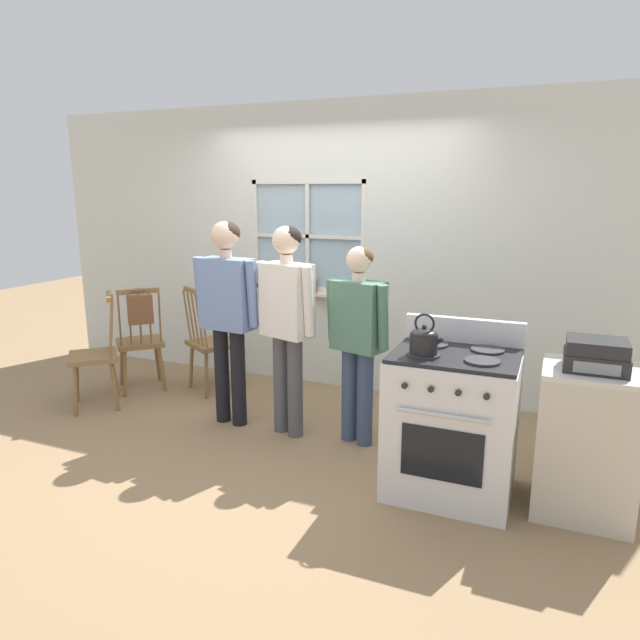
{
  "coord_description": "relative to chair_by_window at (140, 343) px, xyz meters",
  "views": [
    {
      "loc": [
        1.94,
        -3.66,
        1.9
      ],
      "look_at": [
        0.42,
        -0.03,
        1.0
      ],
      "focal_mm": 32.0,
      "sensor_mm": 36.0,
      "label": 1
    }
  ],
  "objects": [
    {
      "name": "chair_by_window",
      "position": [
        0.0,
        0.0,
        0.0
      ],
      "size": [
        0.58,
        0.58,
        1.01
      ],
      "rotation": [
        0.0,
        0.0,
        -2.34
      ],
      "color": "olive",
      "rests_on": "ground_plane"
    },
    {
      "name": "kettle",
      "position": [
        2.94,
        -0.92,
        0.56
      ],
      "size": [
        0.21,
        0.17,
        0.25
      ],
      "color": "black",
      "rests_on": "stove"
    },
    {
      "name": "side_counter",
      "position": [
        3.89,
        -0.72,
        -0.01
      ],
      "size": [
        0.55,
        0.5,
        0.9
      ],
      "color": "beige",
      "rests_on": "ground_plane"
    },
    {
      "name": "stereo",
      "position": [
        3.89,
        -0.74,
        0.52
      ],
      "size": [
        0.34,
        0.29,
        0.18
      ],
      "color": "#232326",
      "rests_on": "side_counter"
    },
    {
      "name": "person_adult_right",
      "position": [
        2.32,
        -0.33,
        0.44
      ],
      "size": [
        0.54,
        0.31,
        1.51
      ],
      "rotation": [
        0.0,
        0.0,
        -0.28
      ],
      "color": "#384766",
      "rests_on": "ground_plane"
    },
    {
      "name": "ground_plane",
      "position": [
        1.7,
        -0.55,
        -0.46
      ],
      "size": [
        16.0,
        16.0,
        0.0
      ],
      "primitive_type": "plane",
      "color": "#937551"
    },
    {
      "name": "chair_center_cluster",
      "position": [
        -0.06,
        -0.51,
        0.0
      ],
      "size": [
        0.58,
        0.58,
        1.01
      ],
      "rotation": [
        0.0,
        0.0,
        -0.81
      ],
      "color": "olive",
      "rests_on": "ground_plane"
    },
    {
      "name": "potted_plant",
      "position": [
        1.46,
        0.76,
        0.56
      ],
      "size": [
        0.12,
        0.12,
        0.28
      ],
      "color": "#935B3D",
      "rests_on": "wall_back"
    },
    {
      "name": "person_elderly_left",
      "position": [
        1.23,
        -0.38,
        0.56
      ],
      "size": [
        0.59,
        0.25,
        1.66
      ],
      "rotation": [
        0.0,
        0.0,
        -0.09
      ],
      "color": "black",
      "rests_on": "ground_plane"
    },
    {
      "name": "person_teen_center",
      "position": [
        1.76,
        -0.38,
        0.54
      ],
      "size": [
        0.56,
        0.32,
        1.64
      ],
      "rotation": [
        0.0,
        0.0,
        -0.3
      ],
      "color": "#4C4C51",
      "rests_on": "ground_plane"
    },
    {
      "name": "chair_near_wall",
      "position": [
        0.64,
        0.24,
        0.0
      ],
      "size": [
        0.57,
        0.56,
        1.01
      ],
      "rotation": [
        0.0,
        0.0,
        2.6
      ],
      "color": "olive",
      "rests_on": "ground_plane"
    },
    {
      "name": "handbag",
      "position": [
        0.17,
        -0.16,
        0.38
      ],
      "size": [
        0.25,
        0.25,
        0.31
      ],
      "color": "brown",
      "rests_on": "chair_by_window"
    },
    {
      "name": "wall_back",
      "position": [
        1.72,
        0.85,
        0.88
      ],
      "size": [
        6.4,
        0.16,
        2.7
      ],
      "color": "silver",
      "rests_on": "ground_plane"
    },
    {
      "name": "stove",
      "position": [
        3.11,
        -0.79,
        0.01
      ],
      "size": [
        0.77,
        0.68,
        1.08
      ],
      "color": "silver",
      "rests_on": "ground_plane"
    }
  ]
}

